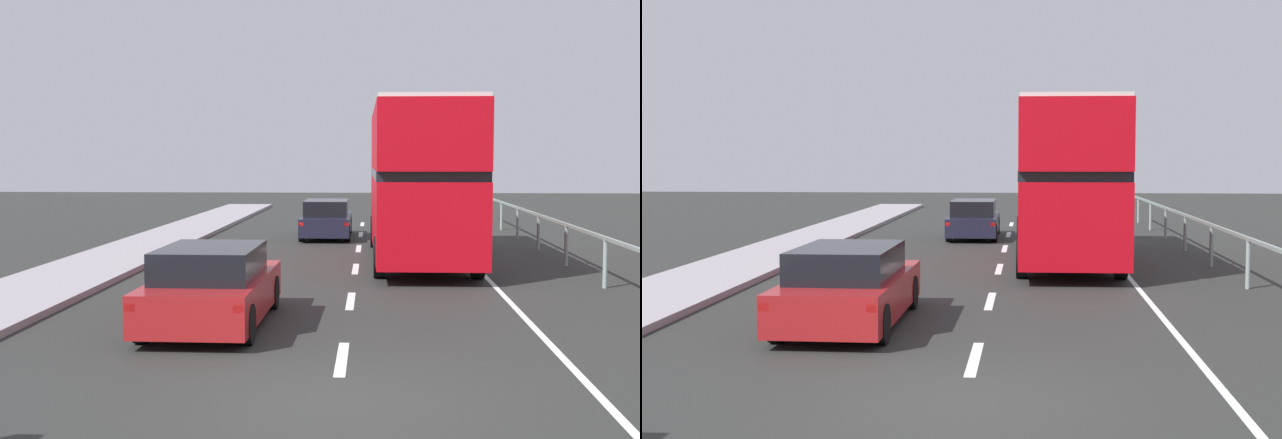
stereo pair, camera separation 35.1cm
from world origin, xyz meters
TOP-DOWN VIEW (x-y plane):
  - ground_plane at (0.00, 0.00)m, footprint 75.35×120.00m
  - lane_paint_markings at (2.06, 8.28)m, footprint 3.33×46.00m
  - bridge_side_railing at (5.58, 9.00)m, footprint 0.10×42.00m
  - double_decker_bus_red at (1.73, 13.79)m, footprint 2.73×10.09m
  - hatchback_car_near at (-2.32, 4.34)m, footprint 1.89×4.57m
  - sedan_car_ahead at (-1.22, 20.55)m, footprint 1.79×4.59m

SIDE VIEW (x-z plane):
  - ground_plane at x=0.00m, z-range -0.10..0.00m
  - lane_paint_markings at x=2.06m, z-range 0.00..0.01m
  - sedan_car_ahead at x=-1.22m, z-range -0.03..1.34m
  - hatchback_car_near at x=-2.32m, z-range -0.02..1.36m
  - bridge_side_railing at x=5.58m, z-range 0.36..1.51m
  - double_decker_bus_red at x=1.73m, z-range 0.15..4.48m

